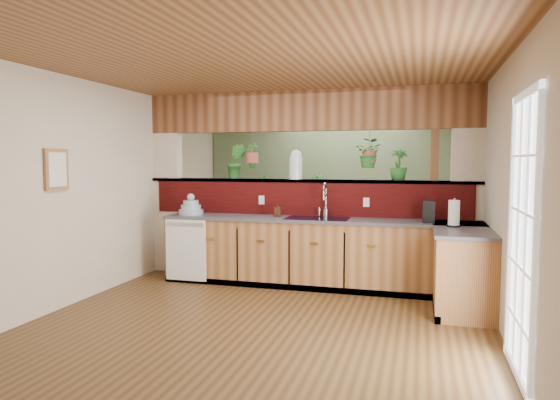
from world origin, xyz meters
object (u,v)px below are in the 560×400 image
(paper_towel, at_px, (454,214))
(glass_jar, at_px, (296,165))
(coffee_maker, at_px, (428,212))
(faucet, at_px, (325,198))
(shelving_console, at_px, (297,225))
(soap_dispenser, at_px, (278,210))
(dish_stack, at_px, (191,208))

(paper_towel, height_order, glass_jar, glass_jar)
(coffee_maker, bearing_deg, paper_towel, -54.31)
(faucet, relative_size, shelving_console, 0.32)
(faucet, xyz_separation_m, shelving_console, (-0.91, 2.12, -0.65))
(soap_dispenser, relative_size, glass_jar, 0.46)
(faucet, bearing_deg, soap_dispenser, -169.22)
(coffee_maker, xyz_separation_m, shelving_console, (-2.22, 2.32, -0.52))
(faucet, xyz_separation_m, glass_jar, (-0.45, 0.22, 0.44))
(dish_stack, bearing_deg, glass_jar, 17.18)
(dish_stack, height_order, soap_dispenser, dish_stack)
(coffee_maker, distance_m, paper_towel, 0.45)
(soap_dispenser, height_order, coffee_maker, coffee_maker)
(faucet, height_order, glass_jar, glass_jar)
(glass_jar, bearing_deg, soap_dispenser, -115.86)
(paper_towel, bearing_deg, faucet, 160.40)
(paper_towel, bearing_deg, coffee_maker, 126.77)
(soap_dispenser, height_order, shelving_console, soap_dispenser)
(shelving_console, bearing_deg, soap_dispenser, -93.77)
(faucet, bearing_deg, dish_stack, -173.51)
(shelving_console, bearing_deg, coffee_maker, -57.41)
(faucet, relative_size, coffee_maker, 1.75)
(faucet, height_order, shelving_console, faucet)
(shelving_console, bearing_deg, paper_towel, -58.27)
(dish_stack, bearing_deg, paper_towel, -5.91)
(shelving_console, bearing_deg, faucet, -77.98)
(faucet, xyz_separation_m, dish_stack, (-1.84, -0.21, -0.16))
(dish_stack, xyz_separation_m, glass_jar, (1.39, 0.43, 0.60))
(coffee_maker, bearing_deg, shelving_console, 132.66)
(dish_stack, relative_size, soap_dispenser, 1.80)
(dish_stack, distance_m, shelving_console, 2.56)
(faucet, distance_m, paper_towel, 1.68)
(soap_dispenser, distance_m, glass_jar, 0.71)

